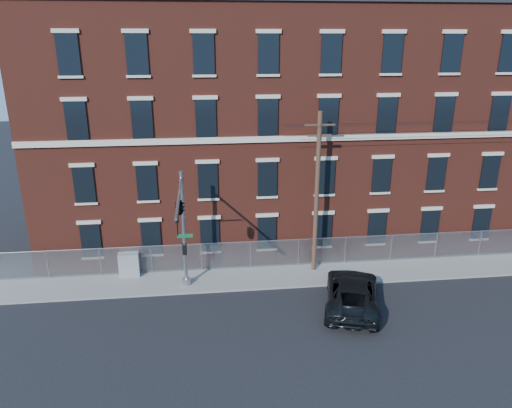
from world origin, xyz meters
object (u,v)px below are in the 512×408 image
at_px(traffic_signal_mast, 181,215).
at_px(utility_pole_near, 317,191).
at_px(utility_cabinet, 129,265).
at_px(pickup_truck, 352,293).

height_order(traffic_signal_mast, utility_pole_near, utility_pole_near).
relative_size(traffic_signal_mast, utility_cabinet, 4.60).
relative_size(traffic_signal_mast, pickup_truck, 1.17).
bearing_deg(utility_cabinet, pickup_truck, -24.03).
bearing_deg(utility_pole_near, utility_cabinet, 178.01).
bearing_deg(utility_cabinet, utility_pole_near, -5.04).
bearing_deg(pickup_truck, traffic_signal_mast, 10.64).
xyz_separation_m(traffic_signal_mast, pickup_truck, (9.10, -1.02, -4.55)).
height_order(pickup_truck, utility_cabinet, pickup_truck).
distance_m(traffic_signal_mast, pickup_truck, 10.22).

